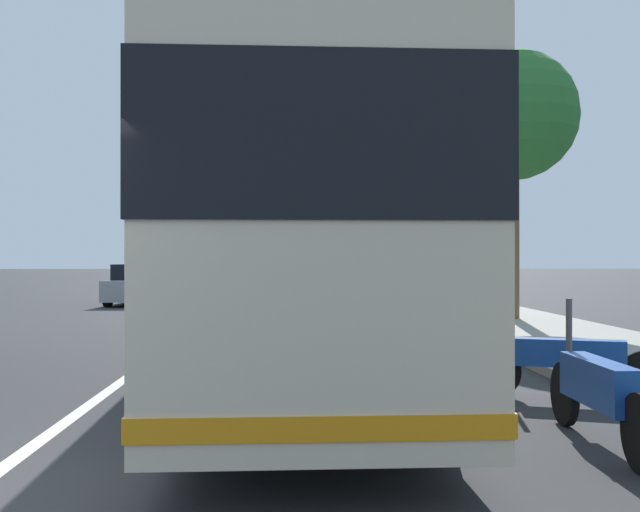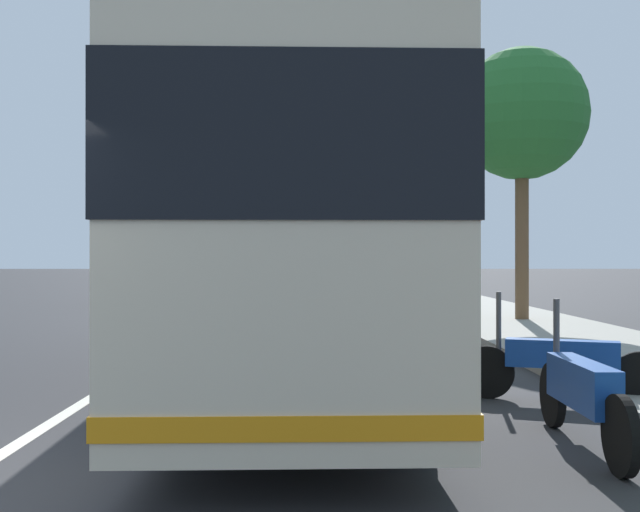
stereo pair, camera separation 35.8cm
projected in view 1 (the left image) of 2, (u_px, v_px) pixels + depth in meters
name	position (u px, v px, depth m)	size (l,w,h in m)	color
sidewalk_curb	(554.00, 336.00, 15.49)	(110.00, 3.60, 0.14)	gray
lane_divider_line	(177.00, 341.00, 15.20)	(110.00, 0.16, 0.01)	silver
coach_bus	(295.00, 237.00, 10.81)	(12.34, 2.73, 3.41)	beige
motorcycle_by_tree	(598.00, 391.00, 6.68)	(2.33, 0.26, 1.26)	black
motorcycle_far_end	(568.00, 361.00, 8.79)	(0.84, 2.18, 1.26)	black
car_side_street	(144.00, 285.00, 27.12)	(4.22, 2.19, 1.43)	gray
car_oncoming	(299.00, 274.00, 45.19)	(4.11, 1.86, 1.50)	gold
roadside_tree_mid_block	(513.00, 117.00, 19.07)	(3.27, 3.27, 6.87)	brown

